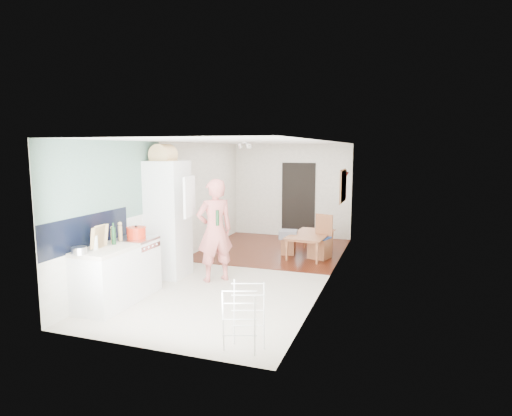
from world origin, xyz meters
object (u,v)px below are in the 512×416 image
Objects in this scene: person at (215,221)px; dining_chair at (320,237)px; stool at (288,246)px; drying_rack at (244,318)px; dining_table at (312,247)px.

person is 2.70m from dining_chair.
drying_rack is at bearing -81.91° from stool.
dining_table is (1.29, 2.31, -0.88)m from person.
person is at bearing 155.34° from dining_table.
drying_rack is at bearing -75.32° from dining_chair.
drying_rack is at bearing -173.72° from dining_table.
dining_table is 4.69m from drying_rack.
person reaches higher than dining_table.
dining_table is 1.28× the size of dining_chair.
person is 2.76× the size of drying_rack.
dining_chair is (1.50, 2.15, -0.61)m from person.
drying_rack reaches higher than stool.
person is 2.56m from stool.
drying_rack is at bearing 76.87° from person.
dining_chair is at bearing -9.07° from stool.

